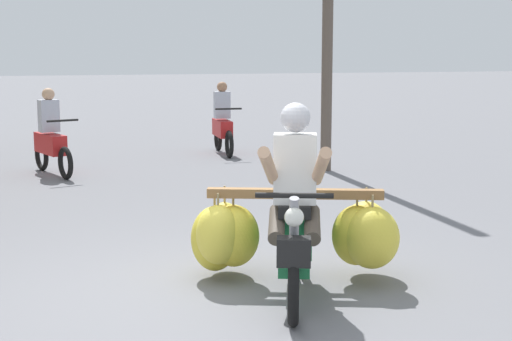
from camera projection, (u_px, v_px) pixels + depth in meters
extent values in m
plane|color=slate|center=(197.00, 302.00, 6.04)|extent=(120.00, 120.00, 0.00)
torus|color=black|center=(294.00, 288.00, 5.49)|extent=(0.28, 0.55, 0.56)
torus|color=black|center=(295.00, 246.00, 6.68)|extent=(0.28, 0.55, 0.56)
cube|color=#196638|center=(294.00, 264.00, 5.98)|extent=(0.43, 0.61, 0.08)
cube|color=#196638|center=(295.00, 230.00, 6.35)|extent=(0.49, 0.70, 0.36)
cube|color=black|center=(295.00, 206.00, 6.23)|extent=(0.46, 0.65, 0.10)
cylinder|color=gray|center=(294.00, 240.00, 5.50)|extent=(0.17, 0.29, 0.69)
cylinder|color=black|center=(294.00, 195.00, 5.41)|extent=(0.54, 0.24, 0.04)
sphere|color=silver|center=(294.00, 217.00, 5.35)|extent=(0.14, 0.14, 0.14)
cube|color=black|center=(294.00, 252.00, 5.35)|extent=(0.28, 0.24, 0.20)
cube|color=#196638|center=(294.00, 248.00, 5.45)|extent=(0.19, 0.30, 0.04)
cube|color=olive|center=(295.00, 194.00, 6.45)|extent=(1.44, 0.63, 0.08)
cube|color=olive|center=(295.00, 193.00, 6.63)|extent=(1.29, 0.56, 0.06)
ellipsoid|color=yellow|center=(218.00, 235.00, 6.46)|extent=(0.44, 0.41, 0.52)
cylinder|color=#998459|center=(218.00, 201.00, 6.42)|extent=(0.02, 0.02, 0.13)
ellipsoid|color=yellow|center=(372.00, 238.00, 6.39)|extent=(0.62, 0.60, 0.53)
cylinder|color=#998459|center=(373.00, 203.00, 6.34)|extent=(0.02, 0.02, 0.13)
ellipsoid|color=gold|center=(233.00, 236.00, 6.56)|extent=(0.60, 0.59, 0.54)
cylinder|color=#998459|center=(233.00, 200.00, 6.51)|extent=(0.02, 0.02, 0.15)
ellipsoid|color=yellow|center=(225.00, 233.00, 6.83)|extent=(0.45, 0.43, 0.56)
cylinder|color=#998459|center=(225.00, 196.00, 6.77)|extent=(0.02, 0.02, 0.18)
ellipsoid|color=gold|center=(215.00, 239.00, 6.65)|extent=(0.46, 0.42, 0.58)
cylinder|color=#998459|center=(215.00, 200.00, 6.60)|extent=(0.02, 0.02, 0.18)
ellipsoid|color=yellow|center=(366.00, 231.00, 6.75)|extent=(0.62, 0.61, 0.54)
cylinder|color=#998459|center=(366.00, 196.00, 6.70)|extent=(0.02, 0.02, 0.16)
ellipsoid|color=gold|center=(357.00, 235.00, 6.50)|extent=(0.50, 0.47, 0.52)
cylinder|color=#998459|center=(357.00, 201.00, 6.45)|extent=(0.02, 0.02, 0.14)
cube|color=silver|center=(295.00, 169.00, 6.06)|extent=(0.40, 0.33, 0.56)
sphere|color=silver|center=(295.00, 118.00, 5.98)|extent=(0.24, 0.24, 0.24)
cylinder|color=tan|center=(321.00, 167.00, 5.71)|extent=(0.30, 0.71, 0.39)
cylinder|color=tan|center=(269.00, 167.00, 5.73)|extent=(0.39, 0.69, 0.39)
cylinder|color=#4C4238|center=(312.00, 225.00, 6.00)|extent=(0.28, 0.46, 0.27)
cylinder|color=#4C4238|center=(277.00, 224.00, 6.02)|extent=(0.28, 0.46, 0.27)
torus|color=black|center=(229.00, 144.00, 14.17)|extent=(0.12, 0.52, 0.52)
torus|color=black|center=(218.00, 138.00, 15.22)|extent=(0.12, 0.52, 0.52)
cube|color=red|center=(222.00, 128.00, 14.76)|extent=(0.30, 0.91, 0.32)
cylinder|color=black|center=(228.00, 109.00, 14.11)|extent=(0.50, 0.07, 0.04)
cube|color=#B2B7C6|center=(222.00, 105.00, 14.70)|extent=(0.31, 0.22, 0.52)
sphere|color=#9E7051|center=(222.00, 87.00, 14.63)|extent=(0.20, 0.20, 0.20)
torus|color=black|center=(65.00, 163.00, 11.78)|extent=(0.23, 0.52, 0.52)
torus|color=black|center=(42.00, 155.00, 12.67)|extent=(0.23, 0.52, 0.52)
cube|color=red|center=(50.00, 144.00, 12.27)|extent=(0.49, 0.93, 0.32)
cylinder|color=black|center=(63.00, 121.00, 11.72)|extent=(0.49, 0.18, 0.04)
cube|color=#B2B7C6|center=(49.00, 116.00, 12.22)|extent=(0.34, 0.28, 0.52)
sphere|color=tan|center=(48.00, 94.00, 12.15)|extent=(0.20, 0.20, 0.20)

